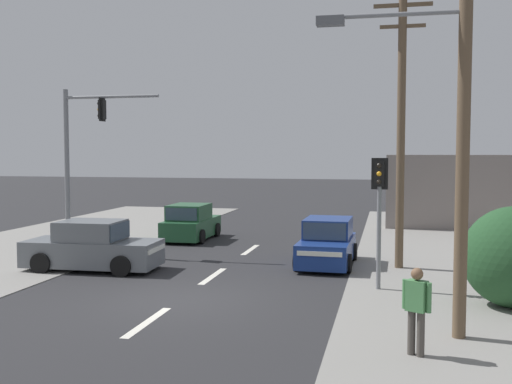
% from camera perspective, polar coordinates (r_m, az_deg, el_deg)
% --- Properties ---
extents(ground_plane, '(140.00, 140.00, 0.00)m').
position_cam_1_polar(ground_plane, '(15.38, -7.37, -10.18)').
color(ground_plane, '#28282B').
extents(lane_dash_near, '(0.20, 2.40, 0.01)m').
position_cam_1_polar(lane_dash_near, '(13.58, -10.29, -12.08)').
color(lane_dash_near, silver).
rests_on(lane_dash_near, ground).
extents(lane_dash_mid, '(0.20, 2.40, 0.01)m').
position_cam_1_polar(lane_dash_mid, '(18.16, -4.12, -7.99)').
color(lane_dash_mid, silver).
rests_on(lane_dash_mid, ground).
extents(lane_dash_far, '(0.20, 2.40, 0.01)m').
position_cam_1_polar(lane_dash_far, '(22.92, -0.53, -5.52)').
color(lane_dash_far, silver).
rests_on(lane_dash_far, ground).
extents(utility_pole_foreground_right, '(3.78, 0.29, 8.91)m').
position_cam_1_polar(utility_pole_foreground_right, '(12.41, 18.54, 8.71)').
color(utility_pole_foreground_right, brown).
rests_on(utility_pole_foreground_right, ground).
extents(utility_pole_midground_right, '(1.80, 0.26, 8.74)m').
position_cam_1_polar(utility_pole_midground_right, '(19.53, 13.65, 6.32)').
color(utility_pole_midground_right, brown).
rests_on(utility_pole_midground_right, ground).
extents(traffic_signal_mast, '(3.69, 0.44, 6.00)m').
position_cam_1_polar(traffic_signal_mast, '(22.78, -16.41, 3.94)').
color(traffic_signal_mast, slate).
rests_on(traffic_signal_mast, ground).
extents(pedestal_signal_right_kerb, '(0.44, 0.30, 3.56)m').
position_cam_1_polar(pedestal_signal_right_kerb, '(16.34, 11.66, -0.81)').
color(pedestal_signal_right_kerb, slate).
rests_on(pedestal_signal_right_kerb, ground).
extents(hatchback_oncoming_near, '(1.84, 3.67, 1.53)m').
position_cam_1_polar(hatchback_oncoming_near, '(19.90, 6.80, -4.92)').
color(hatchback_oncoming_near, navy).
rests_on(hatchback_oncoming_near, ground).
extents(sedan_crossing_left, '(4.30, 2.01, 1.56)m').
position_cam_1_polar(sedan_crossing_left, '(19.66, -15.31, -5.14)').
color(sedan_crossing_left, slate).
rests_on(sedan_crossing_left, ground).
extents(hatchback_receding_far, '(1.78, 3.64, 1.53)m').
position_cam_1_polar(hatchback_receding_far, '(25.60, -6.23, -2.98)').
color(hatchback_receding_far, '#235633').
rests_on(hatchback_receding_far, ground).
extents(pedestrian_at_kerb, '(0.50, 0.36, 1.63)m').
position_cam_1_polar(pedestrian_at_kerb, '(11.37, 15.04, -10.48)').
color(pedestrian_at_kerb, '#47423D').
rests_on(pedestrian_at_kerb, ground).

